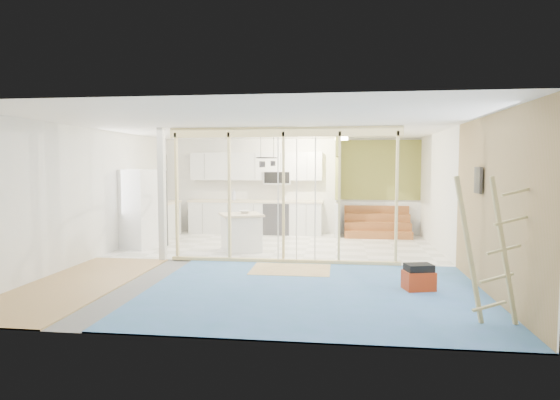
# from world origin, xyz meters

# --- Properties ---
(room) EXTENTS (7.01, 8.01, 2.61)m
(room) POSITION_xyz_m (0.00, 0.00, 1.30)
(room) COLOR slate
(room) RESTS_ON ground
(floor_overlays) EXTENTS (7.00, 8.00, 0.03)m
(floor_overlays) POSITION_xyz_m (0.07, 0.06, 0.01)
(floor_overlays) COLOR white
(floor_overlays) RESTS_ON room
(stud_frame) EXTENTS (4.66, 0.14, 2.60)m
(stud_frame) POSITION_xyz_m (-0.24, -0.00, 1.59)
(stud_frame) COLOR beige
(stud_frame) RESTS_ON room
(base_cabinets) EXTENTS (4.45, 2.24, 0.93)m
(base_cabinets) POSITION_xyz_m (-1.61, 3.36, 0.47)
(base_cabinets) COLOR silver
(base_cabinets) RESTS_ON room
(upper_cabinets) EXTENTS (3.60, 0.41, 0.85)m
(upper_cabinets) POSITION_xyz_m (-0.84, 3.82, 1.82)
(upper_cabinets) COLOR silver
(upper_cabinets) RESTS_ON room
(green_partition) EXTENTS (2.25, 1.51, 2.60)m
(green_partition) POSITION_xyz_m (2.04, 3.66, 0.94)
(green_partition) COLOR olive
(green_partition) RESTS_ON room
(pot_rack) EXTENTS (0.52, 0.52, 0.72)m
(pot_rack) POSITION_xyz_m (-0.31, 1.89, 2.00)
(pot_rack) COLOR black
(pot_rack) RESTS_ON room
(sheathing_panel) EXTENTS (0.02, 4.00, 2.60)m
(sheathing_panel) POSITION_xyz_m (3.48, -2.00, 1.30)
(sheathing_panel) COLOR #A37C58
(sheathing_panel) RESTS_ON room
(electrical_panel) EXTENTS (0.04, 0.30, 0.40)m
(electrical_panel) POSITION_xyz_m (3.43, -1.40, 1.65)
(electrical_panel) COLOR #3B3A40
(electrical_panel) RESTS_ON room
(ceiling_light) EXTENTS (0.32, 0.32, 0.08)m
(ceiling_light) POSITION_xyz_m (1.40, 3.00, 2.54)
(ceiling_light) COLOR #FFEABF
(ceiling_light) RESTS_ON room
(fridge) EXTENTS (1.01, 0.97, 1.78)m
(fridge) POSITION_xyz_m (-3.07, 1.21, 0.89)
(fridge) COLOR white
(fridge) RESTS_ON room
(island) EXTENTS (1.12, 1.12, 0.83)m
(island) POSITION_xyz_m (-0.75, 1.10, 0.41)
(island) COLOR white
(island) RESTS_ON room
(bowl) EXTENTS (0.31, 0.31, 0.06)m
(bowl) POSITION_xyz_m (-0.69, 1.23, 0.86)
(bowl) COLOR white
(bowl) RESTS_ON island
(soap_bottle_a) EXTENTS (0.12, 0.13, 0.31)m
(soap_bottle_a) POSITION_xyz_m (-1.47, 3.61, 1.08)
(soap_bottle_a) COLOR silver
(soap_bottle_a) RESTS_ON base_cabinets
(soap_bottle_b) EXTENTS (0.11, 0.12, 0.19)m
(soap_bottle_b) POSITION_xyz_m (-0.11, 3.60, 1.03)
(soap_bottle_b) COLOR white
(soap_bottle_b) RESTS_ON base_cabinets
(toolbox) EXTENTS (0.49, 0.42, 0.41)m
(toolbox) POSITION_xyz_m (2.53, -1.71, 0.19)
(toolbox) COLOR #A12D0E
(toolbox) RESTS_ON room
(ladder) EXTENTS (0.93, 0.15, 1.74)m
(ladder) POSITION_xyz_m (3.08, -3.20, 0.89)
(ladder) COLOR tan
(ladder) RESTS_ON room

